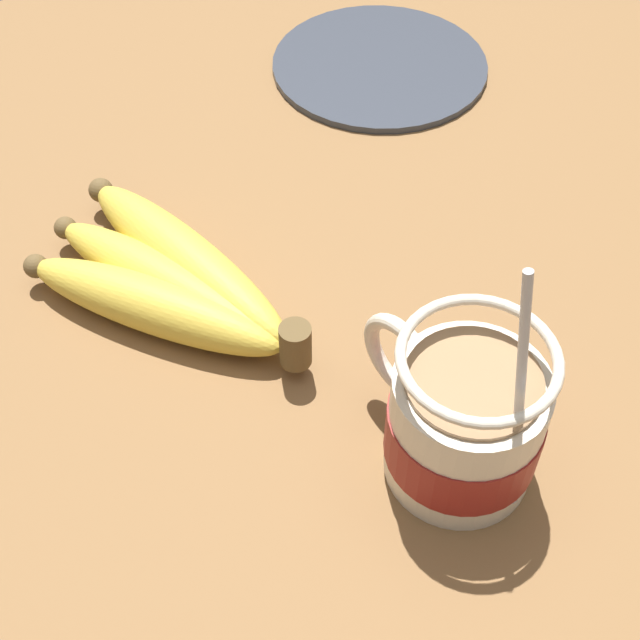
% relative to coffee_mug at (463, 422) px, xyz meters
% --- Properties ---
extents(table, '(1.20, 1.20, 0.03)m').
position_rel_coffee_mug_xyz_m(table, '(0.04, 0.03, -0.06)').
color(table, brown).
rests_on(table, ground).
extents(coffee_mug, '(0.12, 0.09, 0.17)m').
position_rel_coffee_mug_xyz_m(coffee_mug, '(0.00, 0.00, 0.00)').
color(coffee_mug, beige).
rests_on(coffee_mug, table).
extents(banana_bunch, '(0.23, 0.12, 0.04)m').
position_rel_coffee_mug_xyz_m(banana_bunch, '(0.21, 0.05, -0.02)').
color(banana_bunch, brown).
rests_on(banana_bunch, table).
extents(small_plate, '(0.19, 0.19, 0.01)m').
position_rel_coffee_mug_xyz_m(small_plate, '(0.32, -0.24, -0.04)').
color(small_plate, '#333842').
rests_on(small_plate, table).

